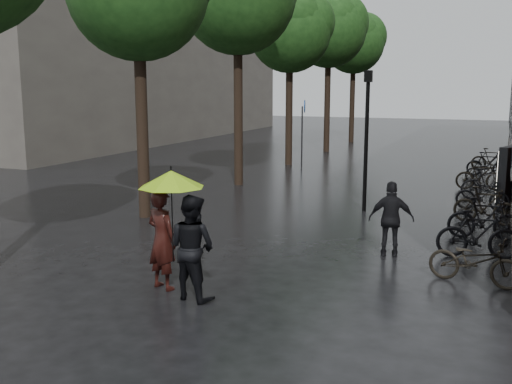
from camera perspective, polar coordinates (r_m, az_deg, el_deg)
The scene contains 11 objects.
ground at distance 9.38m, azimuth -12.69°, elevation -13.06°, with size 120.00×120.00×0.00m, color black.
bg_building at distance 44.37m, azimuth -15.70°, elevation 14.16°, with size 16.00×30.00×14.00m, color #47423D.
street_trees at distance 24.78m, azimuth 0.92°, elevation 16.40°, with size 4.33×34.03×8.91m.
person_burgundy at distance 10.94m, azimuth -8.94°, elevation -4.46°, with size 0.67×0.44×1.84m, color black.
person_black at distance 10.38m, azimuth -6.11°, elevation -5.23°, with size 0.89×0.69×1.83m, color black.
lime_umbrella at distance 10.41m, azimuth -8.08°, elevation 1.23°, with size 1.16×1.16×1.71m.
pedestrian_walking at distance 13.19m, azimuth 12.77°, elevation -2.53°, with size 0.96×0.40×1.63m, color black.
parked_bicycles at distance 19.52m, azimuth 21.01°, elevation 0.16°, with size 2.09×16.72×1.04m.
ad_lightbox at distance 19.38m, azimuth 22.95°, elevation 1.31°, with size 0.29×1.24×1.87m.
lamp_post at distance 17.58m, azimuth 10.50°, elevation 6.12°, with size 0.21×0.21×4.06m.
cycle_sign at distance 26.26m, azimuth 4.51°, elevation 6.51°, with size 0.16×0.55×3.01m.
Camera 1 is at (5.07, -7.00, 3.67)m, focal length 42.00 mm.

